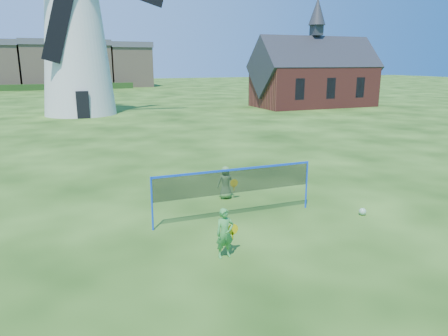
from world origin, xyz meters
name	(u,v)px	position (x,y,z in m)	size (l,w,h in m)	color
ground	(224,221)	(0.00, 0.00, 0.00)	(220.00, 220.00, 0.00)	black
windmill	(75,39)	(-2.14, 28.97, 6.48)	(14.95, 6.16, 19.36)	silver
chapel	(314,77)	(21.20, 27.39, 3.05)	(12.84, 6.22, 10.86)	maroon
badminton_net	(235,182)	(0.40, 0.14, 1.14)	(5.05, 0.05, 1.55)	blue
player_girl	(225,233)	(-0.85, -2.16, 0.61)	(0.65, 0.34, 1.23)	green
player_boy	(226,182)	(0.87, 2.01, 0.57)	(0.66, 0.45, 1.14)	#51823F
play_ball	(363,212)	(4.17, -1.09, 0.11)	(0.22, 0.22, 0.22)	green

